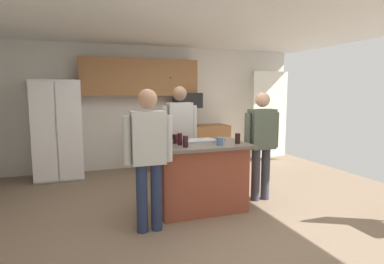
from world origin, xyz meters
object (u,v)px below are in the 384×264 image
(glass_dark_ale, at_px, (175,139))
(serving_tray, at_px, (199,141))
(mug_blue_stoneware, at_px, (168,142))
(microwave_over_range, at_px, (188,100))
(refrigerator, at_px, (58,130))
(person_guest_right, at_px, (262,139))
(tumbler_amber, at_px, (238,138))
(glass_pilsner, at_px, (186,141))
(glass_short_whisky, at_px, (180,139))
(person_guest_by_door, at_px, (148,151))
(person_guest_left, at_px, (180,132))
(kitchen_island, at_px, (199,176))
(mug_ceramic_white, at_px, (220,141))

(glass_dark_ale, height_order, serving_tray, glass_dark_ale)
(mug_blue_stoneware, bearing_deg, microwave_over_range, 66.00)
(refrigerator, height_order, person_guest_right, refrigerator)
(refrigerator, distance_m, tumbler_amber, 3.52)
(microwave_over_range, relative_size, glass_pilsner, 3.79)
(microwave_over_range, bearing_deg, glass_short_whisky, -110.66)
(microwave_over_range, bearing_deg, refrigerator, -177.40)
(person_guest_right, bearing_deg, person_guest_by_door, 13.66)
(person_guest_left, bearing_deg, glass_dark_ale, -25.48)
(kitchen_island, bearing_deg, glass_pilsner, -140.59)
(microwave_over_range, height_order, person_guest_left, person_guest_left)
(refrigerator, distance_m, mug_blue_stoneware, 2.81)
(microwave_over_range, distance_m, person_guest_right, 2.51)
(mug_blue_stoneware, bearing_deg, glass_short_whisky, -8.03)
(person_guest_right, xyz_separation_m, person_guest_left, (-1.05, 0.74, 0.07))
(kitchen_island, distance_m, person_guest_left, 0.94)
(microwave_over_range, xyz_separation_m, serving_tray, (-0.63, -2.41, -0.50))
(mug_ceramic_white, xyz_separation_m, serving_tray, (-0.18, 0.28, -0.03))
(microwave_over_range, xyz_separation_m, glass_dark_ale, (-0.98, -2.36, -0.46))
(refrigerator, bearing_deg, glass_dark_ale, -54.07)
(refrigerator, xyz_separation_m, microwave_over_range, (2.60, 0.12, 0.53))
(person_guest_by_door, bearing_deg, glass_short_whisky, 9.61)
(glass_short_whisky, height_order, tumbler_amber, glass_short_whisky)
(mug_ceramic_white, bearing_deg, mug_blue_stoneware, 163.48)
(glass_short_whisky, xyz_separation_m, serving_tray, (0.32, 0.11, -0.06))
(person_guest_right, relative_size, person_guest_left, 0.94)
(person_guest_right, relative_size, mug_ceramic_white, 12.27)
(microwave_over_range, relative_size, person_guest_left, 0.33)
(tumbler_amber, bearing_deg, mug_ceramic_white, -173.17)
(microwave_over_range, bearing_deg, serving_tray, -104.73)
(mug_ceramic_white, height_order, tumbler_amber, tumbler_amber)
(mug_ceramic_white, xyz_separation_m, tumbler_amber, (0.28, 0.03, 0.02))
(person_guest_left, height_order, glass_pilsner, person_guest_left)
(mug_ceramic_white, bearing_deg, tumbler_amber, 6.83)
(refrigerator, xyz_separation_m, glass_pilsner, (1.67, -2.58, 0.08))
(mug_blue_stoneware, bearing_deg, person_guest_right, 2.31)
(person_guest_right, relative_size, serving_tray, 3.69)
(microwave_over_range, distance_m, kitchen_island, 2.74)
(kitchen_island, height_order, serving_tray, serving_tray)
(person_guest_by_door, height_order, tumbler_amber, person_guest_by_door)
(microwave_over_range, bearing_deg, mug_ceramic_white, -99.46)
(mug_ceramic_white, xyz_separation_m, glass_dark_ale, (-0.53, 0.33, 0.01))
(glass_dark_ale, bearing_deg, tumbler_amber, -20.13)
(mug_blue_stoneware, relative_size, glass_dark_ale, 0.97)
(refrigerator, bearing_deg, tumbler_amber, -46.21)
(refrigerator, relative_size, serving_tray, 4.20)
(tumbler_amber, relative_size, serving_tray, 0.32)
(glass_dark_ale, bearing_deg, refrigerator, 125.93)
(person_guest_right, bearing_deg, mug_blue_stoneware, 0.11)
(kitchen_island, xyz_separation_m, person_guest_left, (-0.04, 0.78, 0.53))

